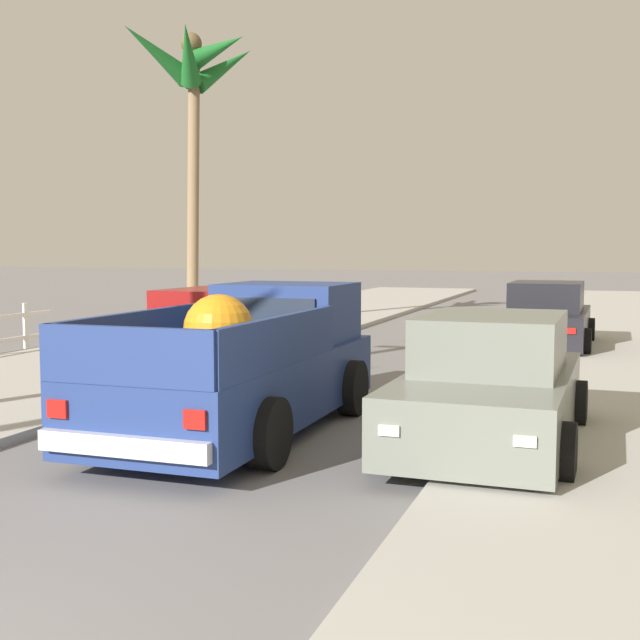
{
  "coord_description": "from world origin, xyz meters",
  "views": [
    {
      "loc": [
        3.98,
        -2.15,
        2.29
      ],
      "look_at": [
        -0.09,
        9.57,
        1.2
      ],
      "focal_mm": 45.85,
      "sensor_mm": 36.0,
      "label": 1
    }
  ],
  "objects_px": {
    "car_left_mid": "(491,387)",
    "pickup_truck": "(247,367)",
    "palm_tree_left_fore": "(190,81)",
    "car_right_mid": "(211,333)",
    "car_left_near": "(546,318)"
  },
  "relations": [
    {
      "from": "pickup_truck",
      "to": "car_left_near",
      "type": "bearing_deg",
      "value": 72.87
    },
    {
      "from": "car_left_near",
      "to": "car_left_mid",
      "type": "bearing_deg",
      "value": -89.93
    },
    {
      "from": "car_left_mid",
      "to": "car_right_mid",
      "type": "xyz_separation_m",
      "value": [
        -5.73,
        4.33,
        0.0
      ]
    },
    {
      "from": "car_left_mid",
      "to": "car_right_mid",
      "type": "relative_size",
      "value": 0.99
    },
    {
      "from": "car_right_mid",
      "to": "palm_tree_left_fore",
      "type": "height_order",
      "value": "palm_tree_left_fore"
    },
    {
      "from": "palm_tree_left_fore",
      "to": "car_left_mid",
      "type": "bearing_deg",
      "value": -48.53
    },
    {
      "from": "pickup_truck",
      "to": "car_right_mid",
      "type": "distance_m",
      "value": 5.16
    },
    {
      "from": "pickup_truck",
      "to": "car_left_mid",
      "type": "distance_m",
      "value": 3.02
    },
    {
      "from": "pickup_truck",
      "to": "palm_tree_left_fore",
      "type": "height_order",
      "value": "palm_tree_left_fore"
    },
    {
      "from": "car_right_mid",
      "to": "palm_tree_left_fore",
      "type": "bearing_deg",
      "value": 120.48
    },
    {
      "from": "car_right_mid",
      "to": "palm_tree_left_fore",
      "type": "xyz_separation_m",
      "value": [
        -3.81,
        6.48,
        6.08
      ]
    },
    {
      "from": "car_left_mid",
      "to": "palm_tree_left_fore",
      "type": "xyz_separation_m",
      "value": [
        -9.55,
        10.81,
        6.08
      ]
    },
    {
      "from": "pickup_truck",
      "to": "car_right_mid",
      "type": "relative_size",
      "value": 1.21
    },
    {
      "from": "pickup_truck",
      "to": "palm_tree_left_fore",
      "type": "bearing_deg",
      "value": 120.99
    },
    {
      "from": "car_left_mid",
      "to": "pickup_truck",
      "type": "bearing_deg",
      "value": -178.74
    }
  ]
}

